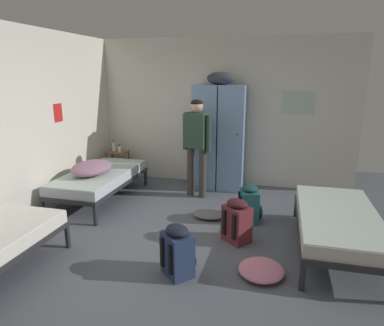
{
  "coord_description": "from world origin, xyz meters",
  "views": [
    {
      "loc": [
        1.05,
        -3.82,
        2.04
      ],
      "look_at": [
        0.0,
        0.25,
        0.95
      ],
      "focal_mm": 32.3,
      "sensor_mm": 36.0,
      "label": 1
    }
  ],
  "objects": [
    {
      "name": "backpack_teal",
      "position": [
        0.7,
        0.79,
        0.26
      ],
      "size": [
        0.38,
        0.36,
        0.55
      ],
      "color": "#23666B",
      "rests_on": "ground_plane"
    },
    {
      "name": "clothes_pile_pink",
      "position": [
        0.95,
        -0.53,
        0.05
      ],
      "size": [
        0.48,
        0.5,
        0.11
      ],
      "color": "pink",
      "rests_on": "ground_plane"
    },
    {
      "name": "locker_bank",
      "position": [
        -0.0,
        2.21,
        0.97
      ],
      "size": [
        0.9,
        0.55,
        2.07
      ],
      "color": "#7A9ECC",
      "rests_on": "ground_plane"
    },
    {
      "name": "lotion_bottle",
      "position": [
        -1.95,
        2.15,
        0.63
      ],
      "size": [
        0.06,
        0.06,
        0.14
      ],
      "color": "white",
      "rests_on": "shelf_unit"
    },
    {
      "name": "shelf_unit",
      "position": [
        -2.02,
        2.19,
        0.35
      ],
      "size": [
        0.38,
        0.3,
        0.57
      ],
      "color": "brown",
      "rests_on": "ground_plane"
    },
    {
      "name": "person_traveler",
      "position": [
        -0.28,
        1.63,
        0.99
      ],
      "size": [
        0.5,
        0.29,
        1.64
      ],
      "color": "#3D3833",
      "rests_on": "ground_plane"
    },
    {
      "name": "bed_left_rear",
      "position": [
        -1.77,
        1.04,
        0.38
      ],
      "size": [
        0.9,
        1.9,
        0.49
      ],
      "color": "#28282D",
      "rests_on": "ground_plane"
    },
    {
      "name": "water_bottle",
      "position": [
        -2.1,
        2.21,
        0.66
      ],
      "size": [
        0.07,
        0.07,
        0.21
      ],
      "color": "white",
      "rests_on": "shelf_unit"
    },
    {
      "name": "ground_plane",
      "position": [
        0.0,
        0.0,
        0.0
      ],
      "size": [
        7.96,
        7.96,
        0.0
      ],
      "primitive_type": "plane",
      "color": "#565B66"
    },
    {
      "name": "backpack_navy",
      "position": [
        0.11,
        -0.74,
        0.26
      ],
      "size": [
        0.42,
        0.42,
        0.55
      ],
      "color": "navy",
      "rests_on": "ground_plane"
    },
    {
      "name": "backpack_maroon",
      "position": [
        0.6,
        0.16,
        0.26
      ],
      "size": [
        0.41,
        0.42,
        0.55
      ],
      "color": "maroon",
      "rests_on": "ground_plane"
    },
    {
      "name": "bedding_heap",
      "position": [
        -1.81,
        0.88,
        0.59
      ],
      "size": [
        0.57,
        0.78,
        0.21
      ],
      "color": "gray",
      "rests_on": "bed_left_rear"
    },
    {
      "name": "clothes_pile_grey",
      "position": [
        0.12,
        0.79,
        0.05
      ],
      "size": [
        0.48,
        0.36,
        0.1
      ],
      "color": "slate",
      "rests_on": "ground_plane"
    },
    {
      "name": "room_backdrop",
      "position": [
        -1.2,
        1.23,
        1.34
      ],
      "size": [
        4.75,
        5.03,
        2.67
      ],
      "color": "silver",
      "rests_on": "ground_plane"
    },
    {
      "name": "bed_right",
      "position": [
        1.77,
        0.21,
        0.38
      ],
      "size": [
        0.9,
        1.9,
        0.49
      ],
      "color": "#28282D",
      "rests_on": "ground_plane"
    }
  ]
}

